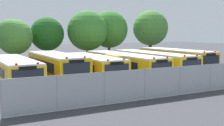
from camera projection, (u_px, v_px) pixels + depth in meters
The scene contains 13 objects.
ground_plane at pixel (108, 80), 27.59m from camera, with size 160.00×160.00×0.00m, color #38383D.
school_bus_0 at pixel (14, 72), 23.47m from camera, with size 2.65×10.19×2.53m.
school_bus_1 at pixel (56, 68), 24.96m from camera, with size 2.59×9.52×2.79m.
school_bus_2 at pixel (92, 68), 26.44m from camera, with size 2.70×9.85×2.51m.
school_bus_3 at pixel (124, 65), 28.16m from camera, with size 2.73×11.70×2.56m.
school_bus_4 at pixel (152, 63), 29.63m from camera, with size 2.74×11.39×2.61m.
school_bus_5 at pixel (176, 60), 31.51m from camera, with size 2.61×10.00×2.78m.
tree_1 at pixel (13, 36), 33.10m from camera, with size 4.10×4.03×5.94m.
tree_2 at pixel (48, 34), 36.30m from camera, with size 4.15×4.15×6.32m.
tree_3 at pixel (87, 30), 37.66m from camera, with size 5.13×5.13×7.23m.
tree_4 at pixel (109, 29), 40.21m from camera, with size 5.09×5.09×7.39m.
tree_5 at pixel (150, 28), 42.80m from camera, with size 5.10×5.10×7.62m.
chainlink_fence at pixel (163, 82), 20.29m from camera, with size 21.18×0.07×2.08m.
Camera 1 is at (-12.62, -24.17, 4.51)m, focal length 47.32 mm.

